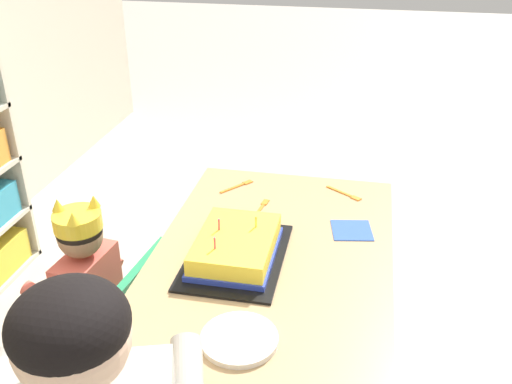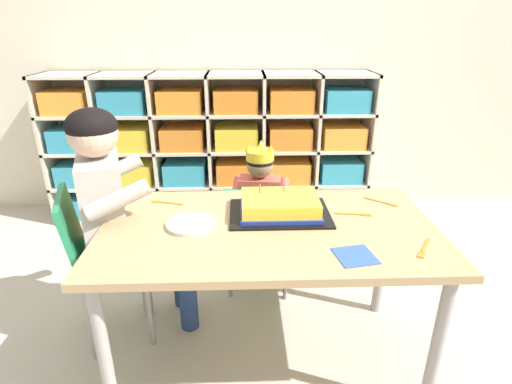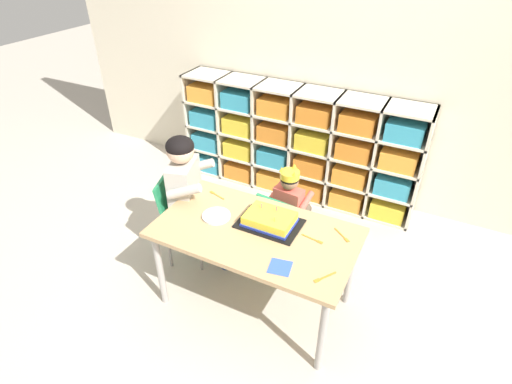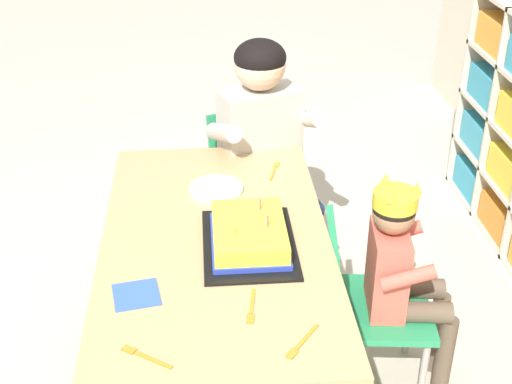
{
  "view_description": "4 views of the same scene",
  "coord_description": "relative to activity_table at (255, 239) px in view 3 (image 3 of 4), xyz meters",
  "views": [
    {
      "loc": [
        -1.29,
        -0.23,
        1.57
      ],
      "look_at": [
        0.09,
        0.05,
        0.83
      ],
      "focal_mm": 40.01,
      "sensor_mm": 36.0,
      "label": 1
    },
    {
      "loc": [
        -0.1,
        -1.33,
        1.33
      ],
      "look_at": [
        -0.04,
        0.11,
        0.72
      ],
      "focal_mm": 28.16,
      "sensor_mm": 36.0,
      "label": 2
    },
    {
      "loc": [
        0.89,
        -1.74,
        2.23
      ],
      "look_at": [
        -0.04,
        0.09,
        0.85
      ],
      "focal_mm": 28.55,
      "sensor_mm": 36.0,
      "label": 3
    },
    {
      "loc": [
        1.79,
        -0.02,
        1.81
      ],
      "look_at": [
        0.05,
        0.12,
        0.82
      ],
      "focal_mm": 49.17,
      "sensor_mm": 36.0,
      "label": 4
    }
  ],
  "objects": [
    {
      "name": "ground",
      "position": [
        0.0,
        0.0,
        -0.57
      ],
      "size": [
        16.0,
        16.0,
        0.0
      ],
      "primitive_type": "plane",
      "color": "#BCB2A3"
    },
    {
      "name": "classroom_back_wall",
      "position": [
        0.0,
        1.67,
        0.88
      ],
      "size": [
        5.7,
        0.1,
        2.89
      ],
      "primitive_type": "cube",
      "color": "beige",
      "rests_on": "ground"
    },
    {
      "name": "storage_cubby_shelf",
      "position": [
        -0.32,
        1.44,
        -0.08
      ],
      "size": [
        2.26,
        0.34,
        1.03
      ],
      "color": "beige",
      "rests_on": "ground"
    },
    {
      "name": "activity_table",
      "position": [
        0.0,
        0.0,
        0.0
      ],
      "size": [
        1.25,
        0.69,
        0.63
      ],
      "color": "tan",
      "rests_on": "ground"
    },
    {
      "name": "classroom_chair_blue",
      "position": [
        -0.01,
        0.48,
        -0.21
      ],
      "size": [
        0.38,
        0.39,
        0.62
      ],
      "rotation": [
        0.0,
        0.0,
        3.03
      ],
      "color": "#238451",
      "rests_on": "ground"
    },
    {
      "name": "child_with_crown",
      "position": [
        -0.0,
        0.59,
        -0.08
      ],
      "size": [
        0.31,
        0.31,
        0.8
      ],
      "rotation": [
        0.0,
        0.0,
        3.03
      ],
      "color": "#D15647",
      "rests_on": "ground"
    },
    {
      "name": "classroom_chair_adult_side",
      "position": [
        -0.72,
        0.18,
        -0.13
      ],
      "size": [
        0.41,
        0.43,
        0.7
      ],
      "rotation": [
        0.0,
        0.0,
        1.88
      ],
      "color": "#238451",
      "rests_on": "ground"
    },
    {
      "name": "adult_helper_seated",
      "position": [
        -0.61,
        0.21,
        0.08
      ],
      "size": [
        0.48,
        0.46,
        1.04
      ],
      "rotation": [
        0.0,
        0.0,
        1.88
      ],
      "color": "#B2ADA3",
      "rests_on": "ground"
    },
    {
      "name": "birthday_cake_on_tray",
      "position": [
        0.05,
        0.1,
        0.1
      ],
      "size": [
        0.39,
        0.28,
        0.11
      ],
      "color": "black",
      "rests_on": "activity_table"
    },
    {
      "name": "paper_plate_stack",
      "position": [
        -0.29,
        0.01,
        0.07
      ],
      "size": [
        0.18,
        0.18,
        0.01
      ],
      "primitive_type": "cylinder",
      "color": "white",
      "rests_on": "activity_table"
    },
    {
      "name": "paper_napkin_square",
      "position": [
        0.27,
        -0.22,
        0.07
      ],
      "size": [
        0.14,
        0.14,
        0.0
      ],
      "primitive_type": "cube",
      "rotation": [
        0.0,
        0.0,
        0.18
      ],
      "color": "#3356B7",
      "rests_on": "activity_table"
    },
    {
      "name": "fork_scattered_mid_table",
      "position": [
        0.51,
        -0.19,
        0.07
      ],
      "size": [
        0.09,
        0.13,
        0.0
      ],
      "rotation": [
        0.0,
        0.0,
        0.98
      ],
      "color": "orange",
      "rests_on": "activity_table"
    },
    {
      "name": "fork_at_table_front_edge",
      "position": [
        -0.42,
        0.22,
        0.07
      ],
      "size": [
        0.14,
        0.05,
        0.0
      ],
      "rotation": [
        0.0,
        0.0,
        6.0
      ],
      "color": "orange",
      "rests_on": "activity_table"
    },
    {
      "name": "fork_near_child_seat",
      "position": [
        0.5,
        0.19,
        0.07
      ],
      "size": [
        0.12,
        0.1,
        0.0
      ],
      "rotation": [
        0.0,
        0.0,
        2.48
      ],
      "color": "orange",
      "rests_on": "activity_table"
    },
    {
      "name": "fork_near_cake_tray",
      "position": [
        0.35,
        0.08,
        0.07
      ],
      "size": [
        0.14,
        0.04,
        0.0
      ],
      "rotation": [
        0.0,
        0.0,
        2.99
      ],
      "color": "orange",
      "rests_on": "activity_table"
    }
  ]
}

